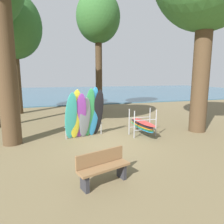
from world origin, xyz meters
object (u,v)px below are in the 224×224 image
object	(u,v)px
tree_mid_behind	(12,27)
tree_far_right_back	(98,19)
leaning_board_pile	(85,115)
park_bench	(103,167)
board_storage_rack	(142,125)

from	to	relation	value
tree_mid_behind	tree_far_right_back	xyz separation A→B (m)	(6.14, -0.48, 0.88)
tree_far_right_back	leaning_board_pile	world-z (taller)	tree_far_right_back
tree_mid_behind	tree_far_right_back	bearing A→B (deg)	-4.50
park_bench	leaning_board_pile	bearing A→B (deg)	86.31
tree_far_right_back	park_bench	distance (m)	13.34
board_storage_rack	park_bench	world-z (taller)	board_storage_rack
leaning_board_pile	park_bench	xyz separation A→B (m)	(-0.26, -4.02, -0.62)
leaning_board_pile	board_storage_rack	world-z (taller)	leaning_board_pile
tree_far_right_back	board_storage_rack	bearing A→B (deg)	-88.58
leaning_board_pile	board_storage_rack	distance (m)	2.72
tree_far_right_back	park_bench	bearing A→B (deg)	-103.55
park_bench	tree_mid_behind	bearing A→B (deg)	106.34
tree_mid_behind	park_bench	size ratio (longest dim) A/B	5.94
tree_far_right_back	leaning_board_pile	size ratio (longest dim) A/B	3.98
leaning_board_pile	park_bench	world-z (taller)	leaning_board_pile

